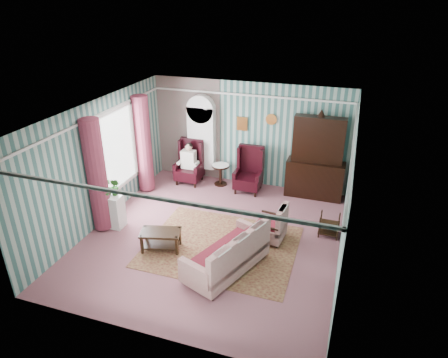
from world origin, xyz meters
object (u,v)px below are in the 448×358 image
(nest_table, at_px, (329,225))
(coffee_table, at_px, (161,240))
(seated_woman, at_px, (189,164))
(dresser_hutch, at_px, (317,155))
(plant_stand, at_px, (112,211))
(sofa, at_px, (226,251))
(wingback_left, at_px, (189,162))
(bookcase, at_px, (202,142))
(floral_armchair, at_px, (270,222))
(wingback_right, at_px, (248,170))
(round_side_table, at_px, (221,175))

(nest_table, height_order, coffee_table, nest_table)
(seated_woman, bearing_deg, dresser_hutch, 4.41)
(dresser_hutch, height_order, plant_stand, dresser_hutch)
(coffee_table, bearing_deg, sofa, -8.57)
(nest_table, bearing_deg, wingback_left, 159.15)
(bookcase, relative_size, sofa, 1.20)
(bookcase, xyz_separation_m, wingback_left, (-0.25, -0.39, -0.50))
(plant_stand, bearing_deg, bookcase, 71.51)
(wingback_left, xyz_separation_m, sofa, (2.25, -3.48, -0.17))
(floral_armchair, relative_size, coffee_table, 1.04)
(dresser_hutch, relative_size, wingback_right, 1.89)
(wingback_left, height_order, floral_armchair, wingback_left)
(wingback_right, distance_m, coffee_table, 3.43)
(wingback_right, distance_m, round_side_table, 0.92)
(bookcase, bearing_deg, plant_stand, -108.49)
(wingback_left, relative_size, coffee_table, 1.49)
(bookcase, height_order, sofa, bookcase)
(nest_table, bearing_deg, round_side_table, 151.80)
(wingback_right, relative_size, nest_table, 2.31)
(dresser_hutch, bearing_deg, wingback_left, -175.59)
(wingback_right, xyz_separation_m, plant_stand, (-2.55, -2.75, -0.22))
(bookcase, distance_m, seated_woman, 0.70)
(round_side_table, bearing_deg, wingback_right, -10.01)
(seated_woman, bearing_deg, bookcase, 57.34)
(seated_woman, xyz_separation_m, coffee_table, (0.71, -3.25, -0.37))
(seated_woman, relative_size, sofa, 0.63)
(seated_woman, relative_size, round_side_table, 1.97)
(nest_table, bearing_deg, bookcase, 153.08)
(nest_table, distance_m, plant_stand, 5.02)
(wingback_left, bearing_deg, plant_stand, -106.22)
(bookcase, bearing_deg, dresser_hutch, -2.11)
(plant_stand, bearing_deg, dresser_hutch, 35.08)
(bookcase, distance_m, wingback_right, 1.63)
(sofa, xyz_separation_m, coffee_table, (-1.54, 0.23, -0.23))
(wingback_left, distance_m, seated_woman, 0.04)
(floral_armchair, bearing_deg, nest_table, -58.53)
(seated_woman, height_order, floral_armchair, seated_woman)
(wingback_right, relative_size, round_side_table, 2.08)
(floral_armchair, bearing_deg, coffee_table, 123.56)
(round_side_table, xyz_separation_m, floral_armchair, (1.92, -2.29, 0.13))
(wingback_left, xyz_separation_m, seated_woman, (0.00, 0.00, -0.04))
(seated_woman, distance_m, coffee_table, 3.35)
(sofa, bearing_deg, floral_armchair, -2.11)
(wingback_left, relative_size, seated_woman, 1.06)
(bookcase, height_order, round_side_table, bookcase)
(round_side_table, xyz_separation_m, plant_stand, (-1.70, -2.90, 0.10))
(round_side_table, relative_size, nest_table, 1.11)
(wingback_left, bearing_deg, floral_armchair, -37.21)
(round_side_table, xyz_separation_m, sofa, (1.35, -3.63, 0.16))
(bookcase, distance_m, nest_table, 4.37)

